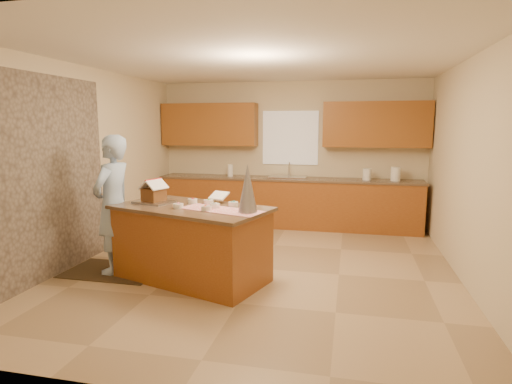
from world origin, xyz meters
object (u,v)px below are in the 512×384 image
at_px(island_base, 192,245).
at_px(tinsel_tree, 248,188).
at_px(gingerbread_house, 154,193).
at_px(boy, 113,204).

height_order(island_base, tinsel_tree, tinsel_tree).
distance_m(tinsel_tree, gingerbread_house, 1.34).
relative_size(island_base, boy, 1.02).
height_order(boy, gingerbread_house, boy).
relative_size(tinsel_tree, gingerbread_house, 1.57).
bearing_deg(gingerbread_house, tinsel_tree, -13.42).
bearing_deg(boy, tinsel_tree, 87.93).
xyz_separation_m(tinsel_tree, boy, (-1.82, 0.22, -0.30)).
distance_m(tinsel_tree, boy, 1.86).
distance_m(island_base, boy, 1.15).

